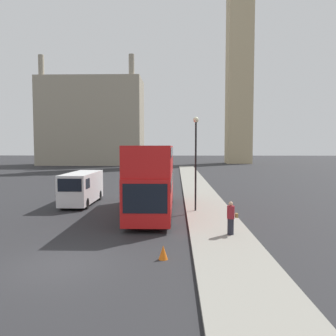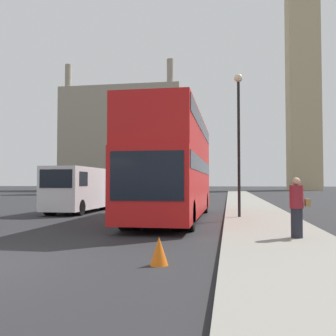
{
  "view_description": "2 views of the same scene",
  "coord_description": "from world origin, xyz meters",
  "px_view_note": "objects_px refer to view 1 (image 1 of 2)",
  "views": [
    {
      "loc": [
        4.34,
        -11.7,
        4.36
      ],
      "look_at": [
        3.76,
        11.04,
        2.88
      ],
      "focal_mm": 35.0,
      "sensor_mm": 36.0,
      "label": 1
    },
    {
      "loc": [
        5.19,
        -6.49,
        1.61
      ],
      "look_at": [
        0.96,
        19.37,
        2.63
      ],
      "focal_mm": 40.0,
      "sensor_mm": 36.0,
      "label": 2
    }
  ],
  "objects_px": {
    "clock_tower": "(240,30)",
    "pedestrian": "(231,218)",
    "street_lamp": "(196,150)",
    "red_double_decker_bus": "(153,176)",
    "white_van": "(82,187)"
  },
  "relations": [
    {
      "from": "street_lamp",
      "to": "red_double_decker_bus",
      "type": "bearing_deg",
      "value": -177.79
    },
    {
      "from": "red_double_decker_bus",
      "to": "pedestrian",
      "type": "distance_m",
      "value": 7.28
    },
    {
      "from": "clock_tower",
      "to": "pedestrian",
      "type": "distance_m",
      "value": 79.51
    },
    {
      "from": "clock_tower",
      "to": "street_lamp",
      "type": "relative_size",
      "value": 10.84
    },
    {
      "from": "red_double_decker_bus",
      "to": "clock_tower",
      "type": "bearing_deg",
      "value": 74.71
    },
    {
      "from": "clock_tower",
      "to": "street_lamp",
      "type": "bearing_deg",
      "value": -102.98
    },
    {
      "from": "pedestrian",
      "to": "clock_tower",
      "type": "bearing_deg",
      "value": 79.11
    },
    {
      "from": "red_double_decker_bus",
      "to": "street_lamp",
      "type": "relative_size",
      "value": 1.76
    },
    {
      "from": "clock_tower",
      "to": "white_van",
      "type": "xyz_separation_m",
      "value": [
        -23.42,
        -62.09,
        -32.88
      ]
    },
    {
      "from": "clock_tower",
      "to": "white_van",
      "type": "distance_m",
      "value": 74.06
    },
    {
      "from": "white_van",
      "to": "street_lamp",
      "type": "xyz_separation_m",
      "value": [
        8.43,
        -2.96,
        2.85
      ]
    },
    {
      "from": "red_double_decker_bus",
      "to": "street_lamp",
      "type": "xyz_separation_m",
      "value": [
        2.82,
        0.11,
        1.67
      ]
    },
    {
      "from": "pedestrian",
      "to": "street_lamp",
      "type": "relative_size",
      "value": 0.26
    },
    {
      "from": "street_lamp",
      "to": "pedestrian",
      "type": "bearing_deg",
      "value": -77.09
    },
    {
      "from": "pedestrian",
      "to": "street_lamp",
      "type": "height_order",
      "value": "street_lamp"
    }
  ]
}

